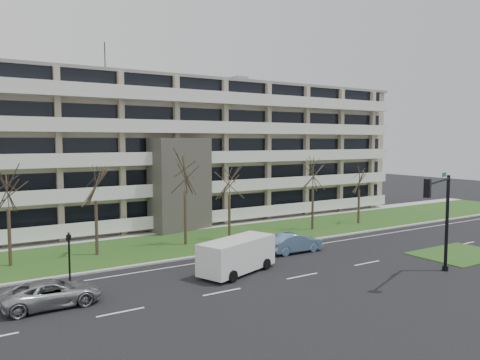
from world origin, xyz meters
TOP-DOWN VIEW (x-y plane):
  - ground at (0.00, 0.00)m, footprint 160.00×160.00m
  - grass_verge at (0.00, 13.00)m, footprint 90.00×10.00m
  - curb at (0.00, 8.00)m, footprint 90.00×0.35m
  - sidewalk at (0.00, 18.50)m, footprint 90.00×2.00m
  - grass_median at (14.00, -2.00)m, footprint 7.00×5.00m
  - lane_edge_line at (0.00, 6.50)m, footprint 90.00×0.12m
  - apartment_building at (-0.01, 25.32)m, footprint 60.50×15.10m
  - silver_pickup at (-14.77, 2.78)m, footprint 5.07×2.36m
  - blue_sedan at (3.64, 5.35)m, footprint 4.68×1.72m
  - white_van at (-3.09, 2.94)m, footprint 6.21×4.01m
  - traffic_signal at (7.21, -4.89)m, footprint 5.42×2.44m
  - pedestrian_signal at (-13.02, 6.78)m, footprint 0.34×0.29m
  - tree_1 at (-15.72, 12.66)m, footprint 3.59×3.59m
  - tree_2 at (-9.74, 12.63)m, footprint 3.76×3.76m
  - tree_3 at (-2.46, 12.25)m, footprint 4.11×4.11m
  - tree_4 at (1.73, 12.08)m, footprint 3.52×3.52m
  - tree_5 at (11.02, 11.69)m, footprint 3.84×3.84m
  - tree_6 at (17.43, 11.72)m, footprint 3.19×3.19m

SIDE VIEW (x-z plane):
  - ground at x=0.00m, z-range 0.00..0.00m
  - lane_edge_line at x=0.00m, z-range 0.00..0.01m
  - grass_verge at x=0.00m, z-range 0.00..0.06m
  - grass_median at x=14.00m, z-range 0.00..0.06m
  - sidewalk at x=0.00m, z-range 0.00..0.08m
  - curb at x=0.00m, z-range 0.00..0.12m
  - silver_pickup at x=-14.77m, z-range 0.00..1.41m
  - blue_sedan at x=3.64m, z-range 0.00..1.53m
  - white_van at x=-3.09m, z-range 0.22..2.49m
  - pedestrian_signal at x=-13.02m, z-range 0.42..3.52m
  - traffic_signal at x=7.21m, z-range 0.99..7.71m
  - tree_6 at x=17.43m, z-range 1.77..8.16m
  - tree_4 at x=1.73m, z-range 1.95..8.99m
  - tree_1 at x=-15.72m, z-range 1.99..9.18m
  - tree_2 at x=-9.74m, z-range 2.09..9.61m
  - tree_5 at x=11.02m, z-range 2.13..9.82m
  - tree_3 at x=-2.46m, z-range 2.28..10.49m
  - apartment_building at x=-0.01m, z-range -1.76..16.99m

